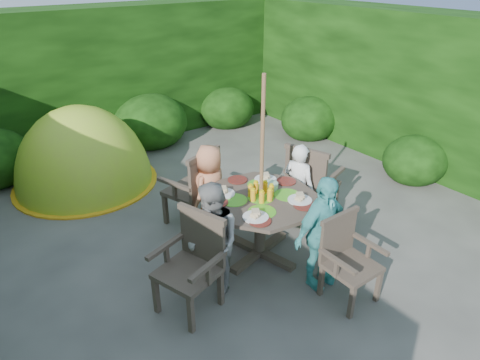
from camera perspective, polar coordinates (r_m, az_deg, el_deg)
ground at (r=5.75m, az=-2.16°, el=-6.53°), size 60.00×60.00×0.00m
hedge_enclosure at (r=6.24m, az=-9.41°, el=8.73°), size 9.00×9.00×2.50m
patio_table at (r=4.93m, az=2.80°, el=-3.58°), size 1.64×1.64×0.95m
parasol_pole at (r=4.72m, az=2.89°, el=0.92°), size 0.05×0.05×2.20m
garden_chair_right at (r=5.78m, az=9.36°, el=-0.22°), size 0.73×0.77×1.06m
garden_chair_left at (r=4.34m, az=-6.30°, el=-10.79°), size 0.68×0.73×0.99m
garden_chair_back at (r=5.62m, az=-6.04°, el=-0.90°), size 0.77×0.72×1.04m
garden_chair_front at (r=4.59m, az=14.05°, el=-9.98°), size 0.54×0.48×0.89m
child_right at (r=5.55m, az=7.78°, el=-0.97°), size 0.39×0.49×1.19m
child_left at (r=4.44m, az=-3.58°, el=-8.04°), size 0.53×0.65×1.26m
child_back at (r=5.41m, az=-3.98°, el=-1.38°), size 0.70×0.59×1.21m
child_front at (r=4.58m, az=10.80°, el=-7.00°), size 0.78×0.36×1.30m
dome_tent at (r=7.30m, az=-19.68°, el=-0.44°), size 2.37×2.37×2.54m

